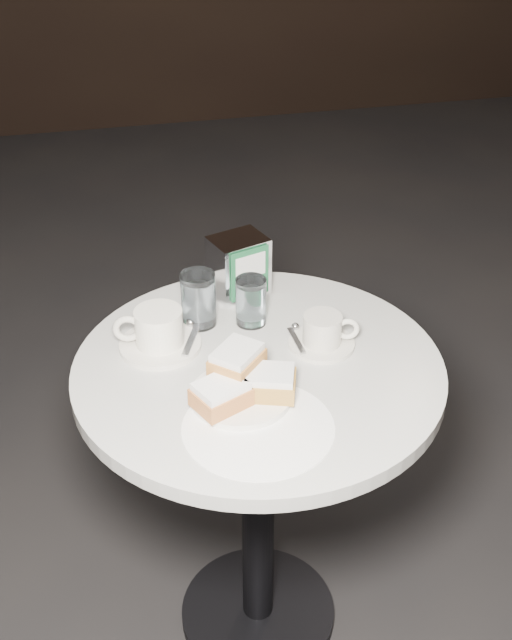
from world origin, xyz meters
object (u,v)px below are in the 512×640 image
object	(u,v)px
cafe_table	(258,443)
water_glass_right	(251,302)
beignet_plate	(242,385)
napkin_dispenser	(239,266)
coffee_cup_left	(158,332)
water_glass_left	(199,300)
coffee_cup_right	(323,333)

from	to	relation	value
cafe_table	water_glass_right	size ratio (longest dim) A/B	7.47
beignet_plate	napkin_dispenser	bearing A→B (deg)	78.73
beignet_plate	napkin_dispenser	world-z (taller)	napkin_dispenser
cafe_table	beignet_plate	distance (m)	0.26
coffee_cup_left	water_glass_left	bearing A→B (deg)	44.42
cafe_table	beignet_plate	bearing A→B (deg)	-118.36
water_glass_left	cafe_table	bearing A→B (deg)	-62.71
cafe_table	coffee_cup_left	bearing A→B (deg)	151.09
beignet_plate	napkin_dispenser	size ratio (longest dim) A/B	1.53
coffee_cup_right	water_glass_right	distance (m)	0.16
coffee_cup_left	napkin_dispenser	xyz separation A→B (m)	(0.19, 0.16, 0.03)
beignet_plate	water_glass_left	world-z (taller)	water_glass_left
water_glass_left	water_glass_right	size ratio (longest dim) A/B	1.13
coffee_cup_left	water_glass_right	distance (m)	0.20
coffee_cup_left	water_glass_left	xyz separation A→B (m)	(0.09, 0.07, 0.02)
beignet_plate	water_glass_left	xyz separation A→B (m)	(-0.03, 0.26, 0.02)
coffee_cup_right	water_glass_right	bearing A→B (deg)	149.17
beignet_plate	coffee_cup_left	xyz separation A→B (m)	(-0.12, 0.19, 0.00)
coffee_cup_right	water_glass_left	size ratio (longest dim) A/B	1.37
water_glass_left	coffee_cup_left	bearing A→B (deg)	-143.37
napkin_dispenser	water_glass_right	bearing A→B (deg)	-108.47
cafe_table	coffee_cup_right	xyz separation A→B (m)	(0.13, 0.03, 0.23)
beignet_plate	water_glass_left	distance (m)	0.26
water_glass_right	napkin_dispenser	xyz separation A→B (m)	(0.00, 0.12, 0.02)
cafe_table	napkin_dispenser	world-z (taller)	napkin_dispenser
napkin_dispenser	water_glass_left	bearing A→B (deg)	-154.62
cafe_table	water_glass_left	world-z (taller)	water_glass_left
napkin_dispenser	cafe_table	bearing A→B (deg)	-112.29
beignet_plate	coffee_cup_right	size ratio (longest dim) A/B	1.32
beignet_plate	water_glass_right	world-z (taller)	water_glass_right
napkin_dispenser	coffee_cup_right	bearing A→B (deg)	-81.50
napkin_dispenser	coffee_cup_left	bearing A→B (deg)	-157.67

